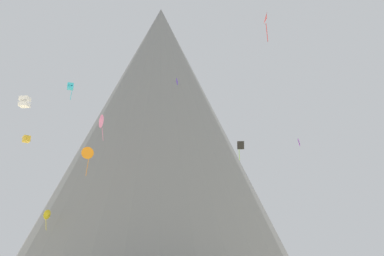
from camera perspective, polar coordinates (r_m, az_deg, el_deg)
The scene contains 13 objects.
rock_massif at distance 103.33m, azimuth -3.31°, elevation -2.20°, with size 70.53×68.99×63.57m.
kite_indigo_high at distance 71.58m, azimuth -1.87°, elevation 5.77°, with size 0.28×0.90×0.99m.
kite_yellow_low at distance 83.12m, azimuth -17.44°, elevation -10.22°, with size 1.45×1.79×3.44m.
kite_white_mid at distance 63.43m, azimuth -20.03°, elevation 3.06°, with size 1.40×1.40×1.32m.
kite_cyan_high at distance 75.38m, azimuth -14.84°, elevation 5.00°, with size 1.14×1.14×2.70m.
kite_green_mid at distance 85.77m, azimuth 1.51°, elevation -7.41°, with size 0.52×1.13×4.02m.
kite_black_mid at distance 70.26m, azimuth 6.03°, elevation -2.28°, with size 1.11×0.51×3.00m.
kite_violet_mid at distance 76.42m, azimuth 13.10°, elevation -1.74°, with size 0.38×0.85×1.23m.
kite_red_high at distance 68.25m, azimuth 9.16°, elevation 13.24°, with size 0.89×1.88×4.53m.
kite_gold_mid at distance 88.29m, azimuth -19.83°, elevation -1.29°, with size 1.63×1.65×1.16m.
kite_orange_mid at distance 73.51m, azimuth -12.82°, elevation -3.08°, with size 1.94×0.85×4.56m.
kite_rainbow_low at distance 77.23m, azimuth -3.96°, elevation -12.25°, with size 1.48×1.39×1.58m.
kite_pink_high at distance 78.34m, azimuth -11.10°, elevation 0.80°, with size 1.26×2.15×4.49m.
Camera 1 is at (-1.80, -26.10, 3.50)m, focal length 43.06 mm.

